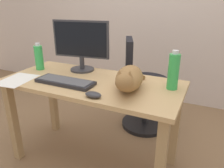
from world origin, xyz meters
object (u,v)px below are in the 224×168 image
keyboard (65,82)px  spray_bottle (39,57)px  office_chair (141,90)px  water_bottle (173,71)px  monitor (81,44)px  cat (129,78)px  computer_mouse (93,95)px

keyboard → spray_bottle: spray_bottle is taller
office_chair → water_bottle: water_bottle is taller
office_chair → monitor: 0.83m
water_bottle → spray_bottle: water_bottle is taller
cat → spray_bottle: 0.87m
cat → computer_mouse: size_ratio=5.48×
computer_mouse → office_chair: bearing=88.9°
office_chair → computer_mouse: bearing=-91.1°
keyboard → computer_mouse: (0.30, -0.12, 0.00)m
monitor → keyboard: size_ratio=1.09×
office_chair → computer_mouse: size_ratio=8.56×
office_chair → cat: size_ratio=1.56×
monitor → spray_bottle: 0.39m
spray_bottle → keyboard: bearing=-25.1°
computer_mouse → monitor: bearing=129.2°
keyboard → monitor: bearing=100.2°
cat → spray_bottle: (-0.86, 0.10, 0.03)m
monitor → computer_mouse: size_ratio=4.35×
monitor → spray_bottle: size_ratio=2.10×
office_chair → spray_bottle: bearing=-138.9°
monitor → computer_mouse: (0.36, -0.44, -0.21)m
computer_mouse → cat: bearing=54.0°
keyboard → cat: bearing=10.8°
cat → computer_mouse: 0.27m
office_chair → keyboard: bearing=-111.4°
keyboard → spray_bottle: bearing=154.9°
monitor → water_bottle: monitor is taller
cat → water_bottle: bearing=28.1°
keyboard → water_bottle: water_bottle is taller
computer_mouse → spray_bottle: spray_bottle is taller
office_chair → cat: (0.14, -0.74, 0.39)m
computer_mouse → spray_bottle: size_ratio=0.48×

